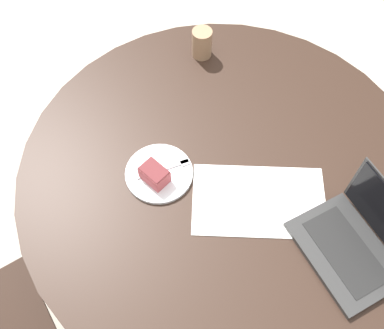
{
  "coord_description": "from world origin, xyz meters",
  "views": [
    {
      "loc": [
        0.4,
        0.59,
        1.94
      ],
      "look_at": [
        0.1,
        -0.03,
        0.77
      ],
      "focal_mm": 42.0,
      "sensor_mm": 36.0,
      "label": 1
    }
  ],
  "objects": [
    {
      "name": "plate",
      "position": [
        0.19,
        -0.07,
        0.74
      ],
      "size": [
        0.21,
        0.21,
        0.01
      ],
      "color": "silver",
      "rests_on": "dining_table"
    },
    {
      "name": "fork",
      "position": [
        0.16,
        -0.07,
        0.74
      ],
      "size": [
        0.17,
        0.03,
        0.0
      ],
      "rotation": [
        0.0,
        0.0,
        3.06
      ],
      "color": "silver",
      "rests_on": "plate"
    },
    {
      "name": "cake_slice",
      "position": [
        0.21,
        -0.05,
        0.77
      ],
      "size": [
        0.08,
        0.1,
        0.05
      ],
      "rotation": [
        0.0,
        0.0,
        1.94
      ],
      "color": "#B74C51",
      "rests_on": "plate"
    },
    {
      "name": "coffee_glass",
      "position": [
        -0.15,
        -0.47,
        0.78
      ],
      "size": [
        0.07,
        0.07,
        0.11
      ],
      "color": "#997556",
      "rests_on": "dining_table"
    },
    {
      "name": "laptop",
      "position": [
        -0.2,
        0.39,
        0.77
      ],
      "size": [
        0.23,
        0.31,
        0.22
      ],
      "rotation": [
        0.0,
        0.0,
        4.75
      ],
      "color": "#2D2D2D",
      "rests_on": "dining_table"
    },
    {
      "name": "ground_plane",
      "position": [
        0.0,
        0.0,
        0.0
      ],
      "size": [
        12.0,
        12.0,
        0.0
      ],
      "primitive_type": "plane",
      "color": "#B7AD9E"
    },
    {
      "name": "paper_document",
      "position": [
        -0.04,
        0.15,
        0.73
      ],
      "size": [
        0.46,
        0.4,
        0.0
      ],
      "rotation": [
        0.0,
        0.0,
        -0.49
      ],
      "color": "white",
      "rests_on": "dining_table"
    },
    {
      "name": "dining_table",
      "position": [
        0.0,
        0.0,
        0.6
      ],
      "size": [
        1.29,
        1.29,
        0.73
      ],
      "color": "black",
      "rests_on": "ground_plane"
    }
  ]
}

